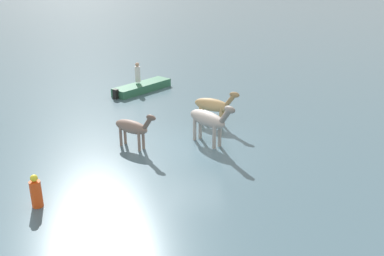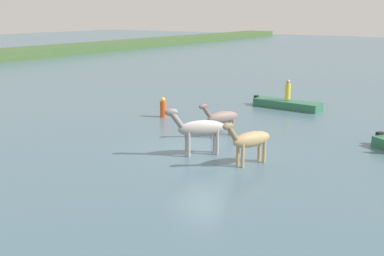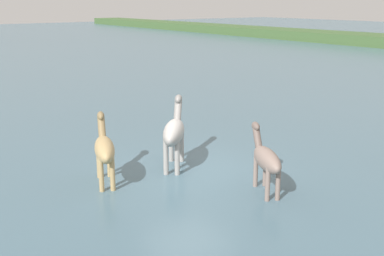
{
  "view_description": "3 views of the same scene",
  "coord_description": "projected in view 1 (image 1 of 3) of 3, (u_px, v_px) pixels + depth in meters",
  "views": [
    {
      "loc": [
        -1.95,
        16.76,
        7.4
      ],
      "look_at": [
        0.1,
        0.77,
        1.07
      ],
      "focal_mm": 39.77,
      "sensor_mm": 36.0,
      "label": 1
    },
    {
      "loc": [
        -16.69,
        -10.77,
        5.84
      ],
      "look_at": [
        -0.84,
        -0.01,
        1.2
      ],
      "focal_mm": 45.25,
      "sensor_mm": 36.0,
      "label": 2
    },
    {
      "loc": [
        11.24,
        -8.01,
        4.96
      ],
      "look_at": [
        -0.86,
        0.77,
        1.01
      ],
      "focal_mm": 45.16,
      "sensor_mm": 36.0,
      "label": 3
    }
  ],
  "objects": [
    {
      "name": "horse_lead",
      "position": [
        209.0,
        120.0,
        18.09
      ],
      "size": [
        2.23,
        2.01,
        2.03
      ],
      "rotation": [
        0.0,
        0.0,
        2.43
      ],
      "color": "#9E9993",
      "rests_on": "ground_plane"
    },
    {
      "name": "buoy_channel_marker",
      "position": [
        36.0,
        192.0,
        13.59
      ],
      "size": [
        0.36,
        0.36,
        1.14
      ],
      "color": "#E54C19",
      "rests_on": "ground_plane"
    },
    {
      "name": "boat_tender_starboard",
      "position": [
        142.0,
        89.0,
        25.94
      ],
      "size": [
        3.08,
        3.92,
        0.72
      ],
      "rotation": [
        0.0,
        0.0,
        4.14
      ],
      "color": "#2D6B4C",
      "rests_on": "ground_plane"
    },
    {
      "name": "horse_dun_straggler",
      "position": [
        133.0,
        127.0,
        17.77
      ],
      "size": [
        2.09,
        1.26,
        1.68
      ],
      "rotation": [
        0.0,
        0.0,
        2.69
      ],
      "color": "gray",
      "rests_on": "ground_plane"
    },
    {
      "name": "person_helmsman_aft",
      "position": [
        138.0,
        73.0,
        25.62
      ],
      "size": [
        0.32,
        0.32,
        1.19
      ],
      "color": "silver",
      "rests_on": "boat_tender_starboard"
    },
    {
      "name": "horse_chestnut_trailing",
      "position": [
        213.0,
        105.0,
        20.28
      ],
      "size": [
        2.29,
        1.22,
        1.81
      ],
      "rotation": [
        0.0,
        0.0,
        2.76
      ],
      "color": "tan",
      "rests_on": "ground_plane"
    },
    {
      "name": "ground_plane",
      "position": [
        197.0,
        145.0,
        18.41
      ],
      "size": [
        201.29,
        201.29,
        0.0
      ],
      "primitive_type": "plane",
      "color": "#476675"
    }
  ]
}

